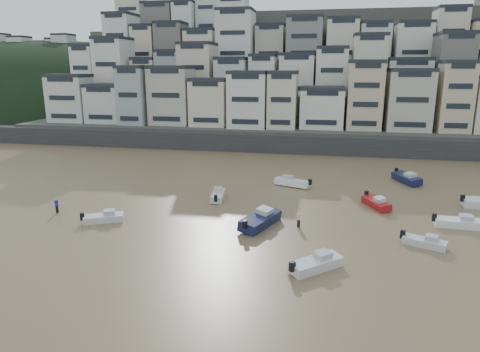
% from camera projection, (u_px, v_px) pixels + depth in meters
% --- Properties ---
extents(sea_strip, '(340.00, 340.00, 0.00)m').
position_uv_depth(sea_strip, '(33.00, 106.00, 181.65)').
color(sea_strip, '#4D5B6E').
rests_on(sea_strip, ground).
extents(harbor_wall, '(140.00, 3.00, 3.50)m').
position_uv_depth(harbor_wall, '(312.00, 145.00, 82.38)').
color(harbor_wall, '#38383A').
rests_on(harbor_wall, ground).
extents(hillside, '(141.04, 66.00, 50.00)m').
position_uv_depth(hillside, '(337.00, 79.00, 116.49)').
color(hillside, '#4C4C47').
rests_on(hillside, ground).
extents(headland, '(216.00, 135.00, 53.33)m').
position_uv_depth(headland, '(51.00, 109.00, 169.29)').
color(headland, black).
rests_on(headland, ground).
extents(boat_a, '(5.05, 4.86, 1.44)m').
position_uv_depth(boat_a, '(316.00, 262.00, 35.45)').
color(boat_a, silver).
rests_on(boat_a, ground).
extents(boat_b, '(4.45, 2.94, 1.16)m').
position_uv_depth(boat_b, '(425.00, 241.00, 40.10)').
color(boat_b, silver).
rests_on(boat_b, ground).
extents(boat_c, '(4.40, 7.00, 1.82)m').
position_uv_depth(boat_c, '(260.00, 218.00, 45.08)').
color(boat_c, '#14193F').
rests_on(boat_c, ground).
extents(boat_d, '(5.16, 1.83, 1.39)m').
position_uv_depth(boat_d, '(459.00, 221.00, 44.86)').
color(boat_d, white).
rests_on(boat_d, ground).
extents(boat_e, '(3.59, 5.31, 1.38)m').
position_uv_depth(boat_e, '(376.00, 202.00, 51.29)').
color(boat_e, maroon).
rests_on(boat_e, ground).
extents(boat_f, '(2.29, 5.08, 1.34)m').
position_uv_depth(boat_f, '(218.00, 194.00, 54.34)').
color(boat_f, silver).
rests_on(boat_f, ground).
extents(boat_h, '(5.87, 3.67, 1.52)m').
position_uv_depth(boat_h, '(293.00, 181.00, 60.28)').
color(boat_h, white).
rests_on(boat_h, ground).
extents(boat_i, '(4.09, 6.29, 1.64)m').
position_uv_depth(boat_i, '(407.00, 177.00, 62.13)').
color(boat_i, '#13193E').
rests_on(boat_i, ground).
extents(boat_j, '(4.79, 3.37, 1.25)m').
position_uv_depth(boat_j, '(104.00, 216.00, 46.41)').
color(boat_j, silver).
rests_on(boat_j, ground).
extents(person_blue, '(0.44, 0.44, 1.74)m').
position_uv_depth(person_blue, '(57.00, 205.00, 49.30)').
color(person_blue, '#2D18B7').
rests_on(person_blue, ground).
extents(person_pink, '(0.44, 0.44, 1.74)m').
position_uv_depth(person_pink, '(299.00, 219.00, 44.90)').
color(person_pink, beige).
rests_on(person_pink, ground).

